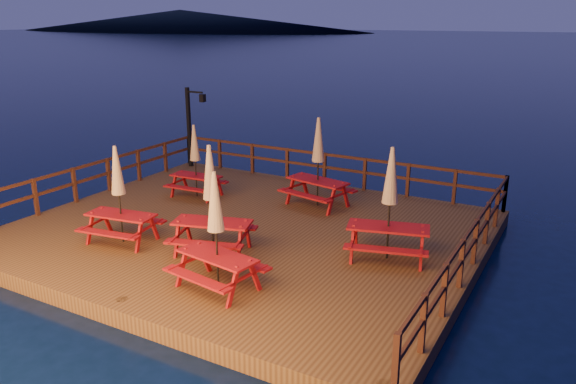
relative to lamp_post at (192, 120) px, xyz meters
The scene contains 12 objects.
ground 7.39m from the lamp_post, 40.16° to the right, with size 500.00×500.00×0.00m, color black.
deck 7.33m from the lamp_post, 40.16° to the right, with size 12.00×10.00×0.40m, color #4B2F18.
deck_piles 7.48m from the lamp_post, 40.16° to the right, with size 11.44×9.44×1.40m.
railing 6.15m from the lamp_post, 27.22° to the right, with size 11.80×9.75×1.10m.
lamp_post is the anchor object (origin of this frame).
headland_left 241.46m from the lamp_post, 129.82° to the left, with size 180.00×84.00×9.00m, color black.
picnic_table_0 10.36m from the lamp_post, 48.82° to the right, with size 1.99×1.72×2.55m.
picnic_table_1 7.60m from the lamp_post, 65.29° to the right, with size 1.95×1.69×2.50m.
picnic_table_2 10.45m from the lamp_post, 25.98° to the right, with size 2.24×2.00×2.70m.
picnic_table_3 6.49m from the lamp_post, 16.77° to the right, with size 2.16×1.90×2.70m.
picnic_table_4 8.43m from the lamp_post, 48.49° to the right, with size 2.24×2.02×2.67m.
picnic_table_5 3.84m from the lamp_post, 50.33° to the right, with size 1.70×1.43×2.31m.
Camera 1 is at (7.96, -11.86, 5.88)m, focal length 35.00 mm.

